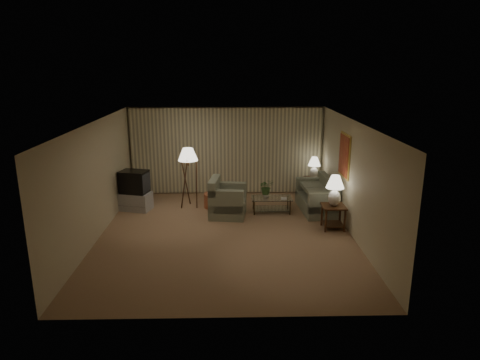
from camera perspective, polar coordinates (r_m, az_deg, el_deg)
name	(u,v)px	position (r m, az deg, el deg)	size (l,w,h in m)	color
ground	(226,234)	(10.39, -1.86, -7.22)	(7.00, 7.00, 0.00)	tan
room_shell	(227,151)	(11.33, -1.77, 3.95)	(6.04, 7.02, 2.72)	beige
sofa	(316,198)	(12.05, 10.16, -2.35)	(1.77, 1.03, 0.74)	gray
armchair	(228,201)	(11.46, -1.63, -2.84)	(1.20, 1.16, 0.82)	gray
side_table_near	(333,213)	(10.82, 12.34, -4.29)	(0.56, 0.56, 0.60)	#36190E
side_table_far	(313,184)	(13.24, 9.76, -0.55)	(0.55, 0.46, 0.60)	#36190E
table_lamp_near	(335,188)	(10.63, 12.54, -1.04)	(0.45, 0.45, 0.77)	white
table_lamp_far	(314,166)	(13.10, 9.87, 1.89)	(0.38, 0.38, 0.65)	white
coffee_table	(271,202)	(11.80, 4.22, -3.00)	(1.11, 0.61, 0.41)	silver
tv_cabinet	(135,201)	(12.33, -13.76, -2.74)	(0.96, 0.73, 0.50)	#B0B0B2
crt_tv	(134,182)	(12.17, -13.93, -0.23)	(0.83, 0.69, 0.62)	black
floor_lamp	(189,177)	(12.11, -6.86, 0.45)	(0.55, 0.55, 1.71)	#36190E
ottoman	(215,200)	(12.22, -3.39, -2.71)	(0.61, 0.61, 0.41)	#B55E3D
vase	(266,195)	(11.72, 3.51, -1.98)	(0.16, 0.16, 0.17)	white
flowers	(266,184)	(11.63, 3.53, -0.57)	(0.38, 0.33, 0.43)	#426C30
book	(281,198)	(11.69, 5.50, -2.47)	(0.15, 0.21, 0.02)	olive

